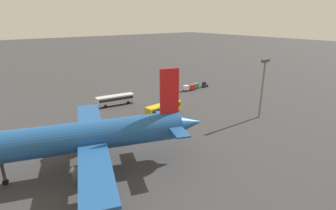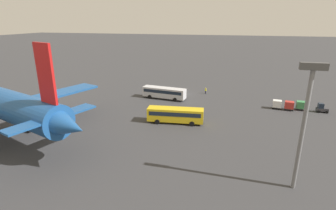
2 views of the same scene
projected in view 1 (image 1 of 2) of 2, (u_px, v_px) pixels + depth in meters
name	position (u px, v px, depth m)	size (l,w,h in m)	color
ground_plane	(120.00, 98.00, 88.35)	(600.00, 600.00, 0.00)	#38383A
airplane	(84.00, 137.00, 44.13)	(43.04, 36.72, 17.34)	#1E5193
shuttle_bus_near	(115.00, 99.00, 80.52)	(11.85, 4.09, 3.01)	silver
shuttle_bus_far	(164.00, 108.00, 72.51)	(11.52, 3.97, 3.09)	gold
baggage_tug	(205.00, 85.00, 101.57)	(2.45, 1.71, 2.10)	#333338
worker_person	(131.00, 91.00, 92.57)	(0.38, 0.38, 1.74)	#1E1E2D
cargo_cart_green	(196.00, 85.00, 99.38)	(2.18, 1.90, 2.06)	#38383D
cargo_cart_red	(192.00, 87.00, 97.28)	(2.18, 1.90, 2.06)	#38383D
cargo_cart_white	(186.00, 88.00, 95.99)	(2.18, 1.90, 2.06)	#38383D
light_pole	(263.00, 82.00, 68.03)	(2.80, 0.70, 15.72)	slate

